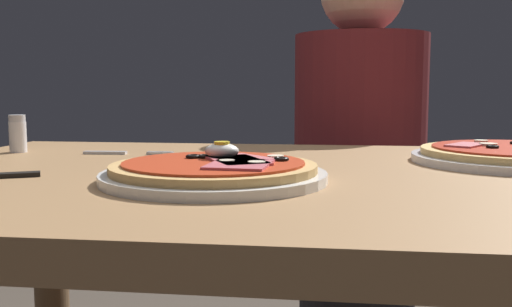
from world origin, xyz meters
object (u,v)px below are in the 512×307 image
(fork, at_px, (121,153))
(salt_shaker, at_px, (18,134))
(diner_person, at_px, (358,206))
(dining_table, at_px, (310,256))
(pizza_foreground, at_px, (215,171))

(fork, bearing_deg, salt_shaker, 178.01)
(salt_shaker, height_order, diner_person, diner_person)
(fork, relative_size, diner_person, 0.13)
(dining_table, distance_m, diner_person, 0.66)
(dining_table, xyz_separation_m, diner_person, (0.10, 0.65, -0.06))
(pizza_foreground, relative_size, fork, 1.77)
(fork, relative_size, salt_shaker, 2.36)
(salt_shaker, relative_size, diner_person, 0.06)
(pizza_foreground, xyz_separation_m, salt_shaker, (-0.41, 0.27, 0.02))
(salt_shaker, bearing_deg, dining_table, -18.50)
(dining_table, relative_size, salt_shaker, 18.24)
(pizza_foreground, bearing_deg, dining_table, 39.96)
(pizza_foreground, bearing_deg, fork, 129.56)
(salt_shaker, xyz_separation_m, diner_person, (0.63, 0.47, -0.21))
(pizza_foreground, distance_m, salt_shaker, 0.50)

